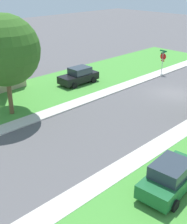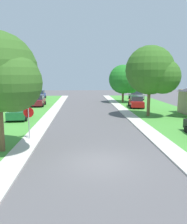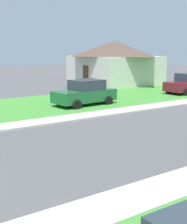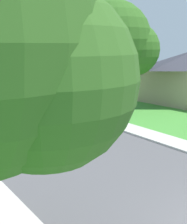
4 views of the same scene
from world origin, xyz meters
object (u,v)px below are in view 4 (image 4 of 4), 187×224
Objects in this scene: car_red_driveway_right at (65,90)px; car_grey_near_corner at (39,78)px; tree_corner_large at (30,55)px; tree_across_right at (118,42)px.

car_grey_near_corner is (2.69, 10.86, 0.00)m from car_red_driveway_right.
tree_corner_large is at bearing 94.59° from car_red_driveway_right.
tree_corner_large reaches higher than car_grey_near_corner.
tree_across_right reaches higher than car_grey_near_corner.
tree_across_right is (-2.68, -18.13, 4.23)m from car_grey_near_corner.
car_grey_near_corner is 6.38m from tree_corner_large.
car_grey_near_corner is 18.81m from tree_across_right.
tree_corner_large reaches higher than car_red_driveway_right.
car_red_driveway_right is 6.93m from tree_corner_large.
tree_across_right is at bearing -98.41° from car_grey_near_corner.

